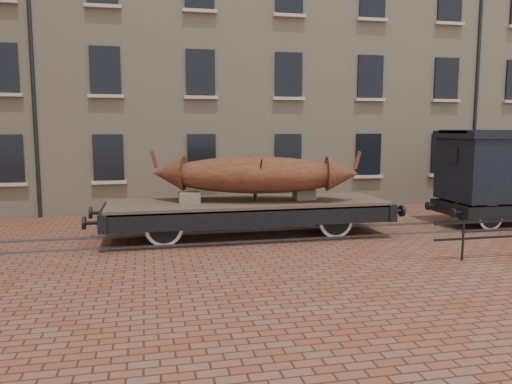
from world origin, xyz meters
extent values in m
plane|color=brown|center=(0.00, 0.00, 0.00)|extent=(90.00, 90.00, 0.00)
cube|color=#C6B191|center=(3.00, 10.00, 7.00)|extent=(40.00, 10.00, 14.00)
cube|color=black|center=(-9.50, 4.96, 2.20)|extent=(1.10, 0.12, 1.70)
cube|color=#BEB096|center=(-9.50, 4.90, 1.25)|extent=(1.30, 0.18, 0.12)
cube|color=black|center=(-6.00, 4.96, 2.20)|extent=(1.10, 0.12, 1.70)
cube|color=#BEB096|center=(-6.00, 4.90, 1.25)|extent=(1.30, 0.18, 0.12)
cube|color=black|center=(-2.50, 4.96, 2.20)|extent=(1.10, 0.12, 1.70)
cube|color=#BEB096|center=(-2.50, 4.90, 1.25)|extent=(1.30, 0.18, 0.12)
cube|color=black|center=(1.00, 4.96, 2.20)|extent=(1.10, 0.12, 1.70)
cube|color=#BEB096|center=(1.00, 4.90, 1.25)|extent=(1.30, 0.18, 0.12)
cube|color=black|center=(4.50, 4.96, 2.20)|extent=(1.10, 0.12, 1.70)
cube|color=#BEB096|center=(4.50, 4.90, 1.25)|extent=(1.30, 0.18, 0.12)
cube|color=black|center=(8.00, 4.96, 2.20)|extent=(1.10, 0.12, 1.70)
cube|color=#BEB096|center=(8.00, 4.90, 1.25)|extent=(1.30, 0.18, 0.12)
cube|color=black|center=(11.50, 4.96, 2.20)|extent=(1.10, 0.12, 1.70)
cube|color=#BEB096|center=(11.50, 4.90, 1.25)|extent=(1.30, 0.18, 0.12)
cube|color=black|center=(-9.50, 4.96, 5.40)|extent=(1.10, 0.12, 1.70)
cube|color=#BEB096|center=(-9.50, 4.90, 4.45)|extent=(1.30, 0.18, 0.12)
cube|color=black|center=(-6.00, 4.96, 5.40)|extent=(1.10, 0.12, 1.70)
cube|color=#BEB096|center=(-6.00, 4.90, 4.45)|extent=(1.30, 0.18, 0.12)
cube|color=black|center=(-2.50, 4.96, 5.40)|extent=(1.10, 0.12, 1.70)
cube|color=#BEB096|center=(-2.50, 4.90, 4.45)|extent=(1.30, 0.18, 0.12)
cube|color=black|center=(1.00, 4.96, 5.40)|extent=(1.10, 0.12, 1.70)
cube|color=#BEB096|center=(1.00, 4.90, 4.45)|extent=(1.30, 0.18, 0.12)
cube|color=black|center=(4.50, 4.96, 5.40)|extent=(1.10, 0.12, 1.70)
cube|color=#BEB096|center=(4.50, 4.90, 4.45)|extent=(1.30, 0.18, 0.12)
cube|color=black|center=(8.00, 4.96, 5.40)|extent=(1.10, 0.12, 1.70)
cube|color=#BEB096|center=(8.00, 4.90, 4.45)|extent=(1.30, 0.18, 0.12)
cube|color=#BEB096|center=(-6.00, 4.90, 7.65)|extent=(1.30, 0.18, 0.12)
cube|color=#BEB096|center=(-2.50, 4.90, 7.65)|extent=(1.30, 0.18, 0.12)
cube|color=#BEB096|center=(1.00, 4.90, 7.65)|extent=(1.30, 0.18, 0.12)
cube|color=#BEB096|center=(4.50, 4.90, 7.65)|extent=(1.30, 0.18, 0.12)
cube|color=black|center=(8.00, 4.96, 8.60)|extent=(1.10, 0.12, 1.70)
cube|color=#BEB096|center=(8.00, 4.90, 7.65)|extent=(1.30, 0.18, 0.12)
cylinder|color=black|center=(-8.50, 4.95, 7.00)|extent=(0.14, 0.14, 14.00)
cylinder|color=black|center=(9.50, 4.95, 7.00)|extent=(0.14, 0.14, 14.00)
cube|color=#59595E|center=(0.00, -0.72, 0.03)|extent=(30.00, 0.08, 0.06)
cube|color=#59595E|center=(0.00, 0.72, 0.03)|extent=(30.00, 0.08, 0.06)
cylinder|color=black|center=(3.00, -3.80, 0.50)|extent=(0.06, 0.06, 1.00)
cube|color=#413127|center=(-1.66, 0.00, 1.03)|extent=(8.24, 2.42, 0.13)
cube|color=black|center=(-1.66, -1.12, 0.77)|extent=(8.24, 0.18, 0.49)
cube|color=black|center=(-1.66, 1.12, 0.77)|extent=(8.24, 0.18, 0.49)
cube|color=black|center=(-5.78, 0.00, 0.77)|extent=(0.24, 2.53, 0.49)
cylinder|color=black|center=(-6.09, -0.82, 0.77)|extent=(0.38, 0.11, 0.11)
cylinder|color=black|center=(-6.27, -0.82, 0.77)|extent=(0.09, 0.35, 0.35)
cylinder|color=black|center=(-6.09, 0.82, 0.77)|extent=(0.38, 0.11, 0.11)
cylinder|color=black|center=(-6.27, 0.82, 0.77)|extent=(0.09, 0.35, 0.35)
cube|color=black|center=(2.46, 0.00, 0.77)|extent=(0.24, 2.53, 0.49)
cylinder|color=black|center=(2.77, -0.82, 0.77)|extent=(0.38, 0.11, 0.11)
cylinder|color=black|center=(2.95, -0.82, 0.77)|extent=(0.09, 0.35, 0.35)
cylinder|color=black|center=(2.77, 0.82, 0.77)|extent=(0.38, 0.11, 0.11)
cylinder|color=black|center=(2.95, 0.82, 0.77)|extent=(0.09, 0.35, 0.35)
cylinder|color=black|center=(-4.19, 0.00, 0.53)|extent=(0.11, 2.09, 0.11)
cylinder|color=white|center=(-4.19, -0.72, 0.53)|extent=(1.05, 0.08, 1.05)
cylinder|color=black|center=(-4.19, -0.72, 0.53)|extent=(0.86, 0.11, 0.86)
cube|color=black|center=(-4.19, -0.85, 0.79)|extent=(0.99, 0.09, 0.11)
cylinder|color=white|center=(-4.19, 0.72, 0.53)|extent=(1.05, 0.08, 1.05)
cylinder|color=black|center=(-4.19, 0.72, 0.53)|extent=(0.86, 0.11, 0.86)
cube|color=black|center=(-4.19, 0.85, 0.79)|extent=(0.99, 0.09, 0.11)
cylinder|color=black|center=(0.87, 0.00, 0.53)|extent=(0.11, 2.09, 0.11)
cylinder|color=white|center=(0.87, -0.72, 0.53)|extent=(1.05, 0.08, 1.05)
cylinder|color=black|center=(0.87, -0.72, 0.53)|extent=(0.86, 0.11, 0.86)
cube|color=black|center=(0.87, -0.85, 0.79)|extent=(0.99, 0.09, 0.11)
cylinder|color=white|center=(0.87, 0.72, 0.53)|extent=(1.05, 0.08, 1.05)
cylinder|color=black|center=(0.87, 0.72, 0.53)|extent=(0.86, 0.11, 0.86)
cube|color=black|center=(0.87, 0.85, 0.79)|extent=(0.99, 0.09, 0.11)
cube|color=black|center=(-1.66, 0.00, 0.60)|extent=(4.39, 0.07, 0.07)
cube|color=gray|center=(-3.42, 0.00, 1.25)|extent=(0.60, 0.55, 0.31)
cube|color=gray|center=(0.10, 0.00, 1.25)|extent=(0.60, 0.55, 0.31)
ellipsoid|color=brown|center=(-1.45, 0.00, 1.88)|extent=(5.75, 3.00, 1.10)
cone|color=brown|center=(-3.97, 0.64, 1.93)|extent=(1.17, 1.24, 1.04)
cube|color=brown|center=(-4.39, 0.74, 2.34)|extent=(0.24, 0.16, 0.53)
cone|color=brown|center=(1.08, -0.64, 1.93)|extent=(1.17, 1.24, 1.04)
cube|color=brown|center=(1.49, -0.74, 2.34)|extent=(0.24, 0.16, 0.53)
cylinder|color=black|center=(-1.45, -0.45, 1.75)|extent=(0.05, 0.94, 1.33)
cylinder|color=black|center=(-1.45, 0.45, 1.75)|extent=(0.05, 0.94, 1.33)
cube|color=black|center=(7.85, 0.98, 0.62)|extent=(5.35, 0.14, 0.40)
cube|color=black|center=(5.18, 0.00, 0.62)|extent=(0.20, 2.14, 0.40)
cylinder|color=black|center=(4.78, -0.71, 0.62)|extent=(0.07, 0.29, 0.29)
cylinder|color=black|center=(4.78, 0.71, 0.62)|extent=(0.07, 0.29, 0.29)
cylinder|color=black|center=(6.16, 0.00, 0.43)|extent=(0.09, 1.69, 0.09)
cylinder|color=white|center=(6.16, -0.72, 0.43)|extent=(0.86, 0.06, 0.86)
cylinder|color=black|center=(6.16, -0.72, 0.43)|extent=(0.70, 0.09, 0.70)
cylinder|color=white|center=(6.16, 0.72, 0.43)|extent=(0.86, 0.06, 0.86)
cylinder|color=black|center=(6.16, 0.72, 0.43)|extent=(0.70, 0.09, 0.70)
cube|color=black|center=(5.16, 0.00, 2.41)|extent=(0.07, 0.53, 0.53)
camera|label=1|loc=(-4.61, -14.51, 3.25)|focal=35.00mm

